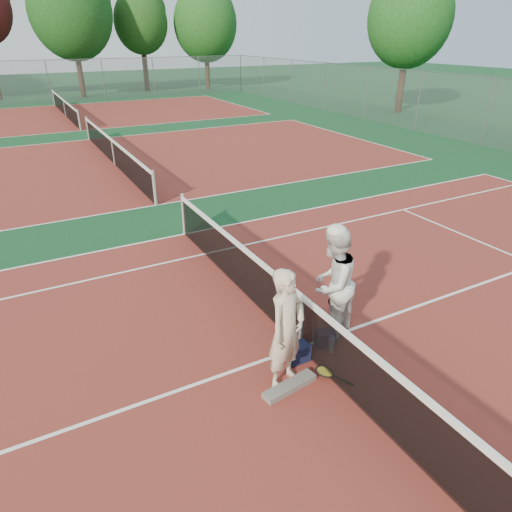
# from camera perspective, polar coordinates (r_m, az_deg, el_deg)

# --- Properties ---
(ground) EXTENTS (130.00, 130.00, 0.00)m
(ground) POSITION_cam_1_polar(r_m,az_deg,el_deg) (7.85, 5.51, -11.35)
(ground) COLOR #103B1D
(ground) RESTS_ON ground
(court_main) EXTENTS (23.77, 10.97, 0.01)m
(court_main) POSITION_cam_1_polar(r_m,az_deg,el_deg) (7.85, 5.51, -11.33)
(court_main) COLOR maroon
(court_main) RESTS_ON ground
(court_far_a) EXTENTS (23.77, 10.97, 0.01)m
(court_far_a) POSITION_cam_1_polar(r_m,az_deg,el_deg) (19.54, -17.22, 10.86)
(court_far_a) COLOR maroon
(court_far_a) RESTS_ON ground
(court_far_b) EXTENTS (23.77, 10.97, 0.01)m
(court_far_b) POSITION_cam_1_polar(r_m,az_deg,el_deg) (32.65, -22.65, 15.83)
(court_far_b) COLOR maroon
(court_far_b) RESTS_ON ground
(net_main) EXTENTS (0.10, 10.98, 1.02)m
(net_main) POSITION_cam_1_polar(r_m,az_deg,el_deg) (7.55, 5.68, -8.27)
(net_main) COLOR black
(net_main) RESTS_ON ground
(net_far_a) EXTENTS (0.10, 10.98, 1.02)m
(net_far_a) POSITION_cam_1_polar(r_m,az_deg,el_deg) (19.42, -17.42, 12.30)
(net_far_a) COLOR black
(net_far_a) RESTS_ON ground
(net_far_b) EXTENTS (0.10, 10.98, 1.02)m
(net_far_b) POSITION_cam_1_polar(r_m,az_deg,el_deg) (32.58, -22.81, 16.70)
(net_far_b) COLOR black
(net_far_b) RESTS_ON ground
(fence_back) EXTENTS (32.00, 0.06, 3.00)m
(fence_back) POSITION_cam_1_polar(r_m,az_deg,el_deg) (39.40, -24.50, 19.20)
(fence_back) COLOR slate
(fence_back) RESTS_ON ground
(player_a) EXTENTS (0.82, 0.70, 1.91)m
(player_a) POSITION_cam_1_polar(r_m,az_deg,el_deg) (6.60, 3.83, -9.15)
(player_a) COLOR beige
(player_a) RESTS_ON ground
(player_b) EXTENTS (1.20, 1.10, 2.00)m
(player_b) POSITION_cam_1_polar(r_m,az_deg,el_deg) (7.72, 9.54, -3.43)
(player_b) COLOR white
(player_b) RESTS_ON ground
(racket_red) EXTENTS (0.41, 0.41, 0.54)m
(racket_red) POSITION_cam_1_polar(r_m,az_deg,el_deg) (7.07, 2.86, -13.35)
(racket_red) COLOR maroon
(racket_red) RESTS_ON ground
(racket_black_held) EXTENTS (0.27, 0.31, 0.58)m
(racket_black_held) POSITION_cam_1_polar(r_m,az_deg,el_deg) (8.28, 9.59, -6.97)
(racket_black_held) COLOR black
(racket_black_held) RESTS_ON ground
(racket_spare) EXTENTS (0.56, 0.64, 0.13)m
(racket_spare) POSITION_cam_1_polar(r_m,az_deg,el_deg) (7.30, 8.56, -14.28)
(racket_spare) COLOR black
(racket_spare) RESTS_ON ground
(sports_bag_navy) EXTENTS (0.37, 0.26, 0.29)m
(sports_bag_navy) POSITION_cam_1_polar(r_m,az_deg,el_deg) (7.50, 5.19, -11.96)
(sports_bag_navy) COLOR black
(sports_bag_navy) RESTS_ON ground
(sports_bag_purple) EXTENTS (0.38, 0.32, 0.27)m
(sports_bag_purple) POSITION_cam_1_polar(r_m,az_deg,el_deg) (7.89, 8.59, -10.12)
(sports_bag_purple) COLOR #28102C
(sports_bag_purple) RESTS_ON ground
(net_cover_canvas) EXTENTS (0.92, 0.34, 0.09)m
(net_cover_canvas) POSITION_cam_1_polar(r_m,az_deg,el_deg) (7.05, 4.23, -15.92)
(net_cover_canvas) COLOR #625D59
(net_cover_canvas) RESTS_ON ground
(water_bottle) EXTENTS (0.09, 0.09, 0.30)m
(water_bottle) POSITION_cam_1_polar(r_m,az_deg,el_deg) (7.73, 9.42, -10.91)
(water_bottle) COLOR #AAC1D8
(water_bottle) RESTS_ON ground
(tree_back_3) EXTENTS (6.24, 6.24, 9.87)m
(tree_back_3) POSITION_cam_1_polar(r_m,az_deg,el_deg) (42.14, -22.18, 26.48)
(tree_back_3) COLOR #382314
(tree_back_3) RESTS_ON ground
(tree_back_4) EXTENTS (4.54, 4.54, 8.23)m
(tree_back_4) POSITION_cam_1_polar(r_m,az_deg,el_deg) (45.06, -14.20, 26.47)
(tree_back_4) COLOR #382314
(tree_back_4) RESTS_ON ground
(tree_back_5) EXTENTS (5.67, 5.67, 8.78)m
(tree_back_5) POSITION_cam_1_polar(r_m,az_deg,el_deg) (46.15, -6.36, 26.90)
(tree_back_5) COLOR #382314
(tree_back_5) RESTS_ON ground
(tree_right_1) EXTENTS (5.16, 5.16, 8.58)m
(tree_right_1) POSITION_cam_1_polar(r_m,az_deg,el_deg) (33.02, 18.69, 26.37)
(tree_right_1) COLOR #382314
(tree_right_1) RESTS_ON ground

